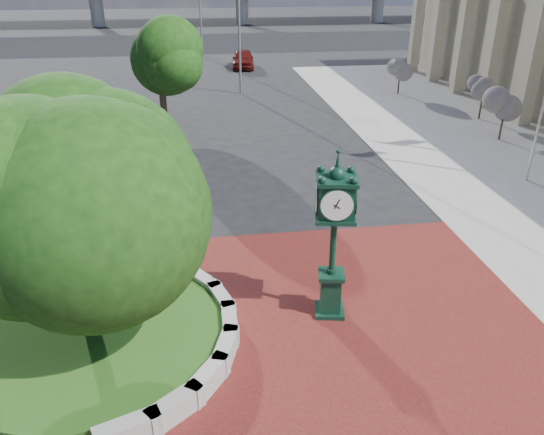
% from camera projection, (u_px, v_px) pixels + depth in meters
% --- Properties ---
extents(ground, '(200.00, 200.00, 0.00)m').
position_uv_depth(ground, '(302.00, 326.00, 13.19)').
color(ground, black).
rests_on(ground, ground).
extents(plaza, '(12.00, 12.00, 0.04)m').
position_uv_depth(plaza, '(310.00, 352.00, 12.30)').
color(plaza, maroon).
rests_on(plaza, ground).
extents(planter_wall, '(2.96, 6.77, 0.54)m').
position_uv_depth(planter_wall, '(192.00, 327.00, 12.73)').
color(planter_wall, '#9E9B93').
rests_on(planter_wall, ground).
extents(grass_bed, '(6.10, 6.10, 0.40)m').
position_uv_depth(grass_bed, '(94.00, 338.00, 12.47)').
color(grass_bed, '#174112').
rests_on(grass_bed, ground).
extents(tree_planter, '(5.20, 5.20, 6.33)m').
position_uv_depth(tree_planter, '(69.00, 202.00, 10.93)').
color(tree_planter, '#38281C').
rests_on(tree_planter, ground).
extents(tree_street, '(4.40, 4.40, 5.45)m').
position_uv_depth(tree_street, '(160.00, 68.00, 27.30)').
color(tree_street, '#38281C').
rests_on(tree_street, ground).
extents(post_clock, '(1.04, 1.04, 4.37)m').
position_uv_depth(post_clock, '(334.00, 231.00, 12.64)').
color(post_clock, black).
rests_on(post_clock, ground).
extents(parked_car, '(2.16, 4.52, 1.49)m').
position_uv_depth(parked_car, '(243.00, 59.00, 44.75)').
color(parked_car, '#560F0C').
rests_on(parked_car, ground).
extents(street_lamp_near, '(2.01, 0.51, 9.01)m').
position_uv_depth(street_lamp_near, '(242.00, 11.00, 34.08)').
color(street_lamp_near, slate).
rests_on(street_lamp_near, ground).
extents(shrub_near, '(1.20, 1.20, 2.20)m').
position_uv_depth(shrub_near, '(505.00, 109.00, 26.21)').
color(shrub_near, '#38281C').
rests_on(shrub_near, ground).
extents(shrub_mid, '(1.20, 1.20, 2.20)m').
position_uv_depth(shrub_mid, '(483.00, 92.00, 29.72)').
color(shrub_mid, '#38281C').
rests_on(shrub_mid, ground).
extents(shrub_far, '(1.20, 1.20, 2.20)m').
position_uv_depth(shrub_far, '(400.00, 70.00, 35.49)').
color(shrub_far, '#38281C').
rests_on(shrub_far, ground).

